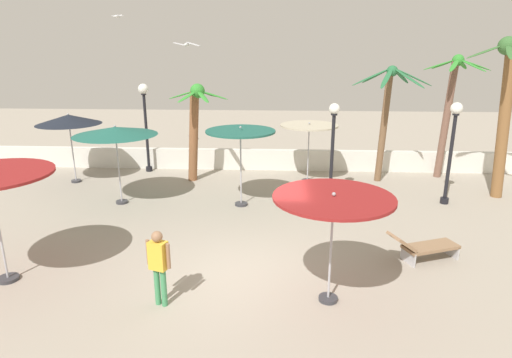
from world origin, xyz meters
name	(u,v)px	position (x,y,z in m)	size (l,w,h in m)	color
ground_plane	(248,276)	(0.00, 0.00, 0.00)	(56.00, 56.00, 0.00)	#9E9384
boundary_wall	(263,160)	(0.00, 9.36, 0.45)	(25.20, 0.30, 0.89)	silver
patio_umbrella_0	(69,120)	(-7.42, 7.08, 2.50)	(2.45, 2.45, 2.75)	#333338
patio_umbrella_1	(241,135)	(-0.59, 4.78, 2.42)	(2.28, 2.28, 2.72)	#333338
patio_umbrella_2	(309,129)	(1.83, 7.61, 2.14)	(2.23, 2.23, 2.40)	#333338
patio_umbrella_4	(333,202)	(1.77, -0.92, 2.22)	(2.43, 2.43, 2.43)	#333338
patio_umbrella_5	(115,132)	(-4.73, 4.77, 2.50)	(2.76, 2.76, 2.72)	#333338
palm_tree_0	(195,120)	(-2.62, 7.60, 2.43)	(2.36, 2.22, 3.85)	brown
palm_tree_1	(387,108)	(4.80, 7.92, 2.94)	(3.01, 2.67, 4.52)	brown
palm_tree_2	(450,102)	(7.41, 8.62, 3.09)	(2.50, 2.25, 4.92)	brown
palm_tree_3	(505,102)	(8.30, 6.17, 3.37)	(2.67, 2.49, 5.52)	brown
lamp_post_0	(333,141)	(2.51, 5.60, 2.11)	(0.37, 0.37, 3.38)	black
lamp_post_1	(452,140)	(6.40, 5.34, 2.23)	(0.39, 0.39, 3.47)	black
lamp_post_2	(145,113)	(-4.96, 8.81, 2.52)	(0.43, 0.43, 3.74)	black
lounge_chair_0	(423,246)	(4.31, 1.01, 0.40)	(1.95, 1.18, 0.84)	#B7B7BC
guest_0	(159,261)	(-1.73, -1.27, 1.01)	(0.53, 0.34, 1.67)	#3F8C59
seagull_0	(118,16)	(-6.63, 11.25, 6.50)	(0.91, 1.11, 0.14)	white
seagull_1	(187,44)	(-2.82, 7.75, 5.27)	(1.14, 0.63, 0.16)	white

